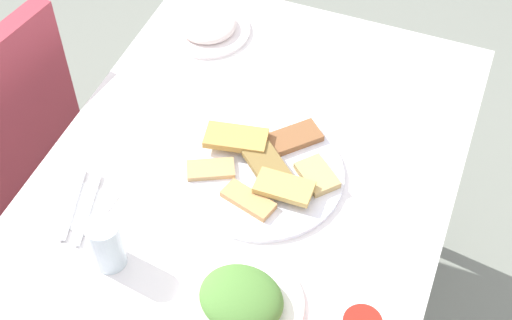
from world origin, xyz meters
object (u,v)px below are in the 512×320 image
Objects in this scene: drinking_glass at (106,244)px; fork at (88,209)px; salad_plate_rice at (208,27)px; spoon at (73,204)px; pide_platter at (264,170)px; dining_table at (252,190)px; paper_napkin at (81,207)px; salad_plate_greens at (241,300)px.

drinking_glass is 0.64× the size of fork.
salad_plate_rice reaches higher than spoon.
fork is at bearing -106.52° from spoon.
pide_platter is 0.49m from salad_plate_rice.
dining_table is at bearing -27.09° from drinking_glass.
spoon is at bearing 176.52° from salad_plate_rice.
paper_napkin is at bearing 52.72° from drinking_glass.
salad_plate_greens is 1.28× the size of spoon.
drinking_glass is 0.16m from paper_napkin.
pide_platter is (-0.01, -0.03, 0.10)m from dining_table.
salad_plate_rice is 0.60m from fork.
paper_napkin is 0.61× the size of spoon.
salad_plate_greens is (-0.31, -0.07, 0.01)m from pide_platter.
paper_napkin is (0.09, 0.39, -0.02)m from salad_plate_greens.
salad_plate_greens is 0.40m from paper_napkin.
spoon is (0.00, 0.04, 0.00)m from fork.
dining_table is 4.82× the size of salad_plate_greens.
drinking_glass is (-0.00, 0.27, 0.04)m from salad_plate_greens.
spoon is at bearing 74.97° from fork.
salad_plate_greens is 0.38m from fork.
paper_napkin is at bearing -106.52° from spoon.
dining_table is 0.39m from drinking_glass.
spoon is at bearing 123.23° from pide_platter.
salad_plate_rice is 0.70m from drinking_glass.
drinking_glass is (-0.69, -0.10, 0.04)m from salad_plate_rice.
pide_platter is 1.62× the size of salad_plate_rice.
fork and spoon have the same top height.
pide_platter reaches higher than paper_napkin.
spoon is at bearing 56.54° from drinking_glass.
salad_plate_rice is at bearing 35.63° from dining_table.
pide_platter is 3.00× the size of drinking_glass.
fork is at bearing 126.28° from pide_platter.
salad_plate_greens reaches higher than spoon.
salad_plate_greens reaches higher than fork.
dining_table is at bearing 66.76° from pide_platter.
pide_platter is at bearing -55.30° from paper_napkin.
dining_table is 6.17× the size of spoon.
salad_plate_rice is 1.86× the size of drinking_glass.
pide_platter is at bearing -68.75° from fork.
spoon is (-0.23, 0.30, 0.09)m from dining_table.
pide_platter is at bearing -113.24° from dining_table.
fork is 0.04m from spoon.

